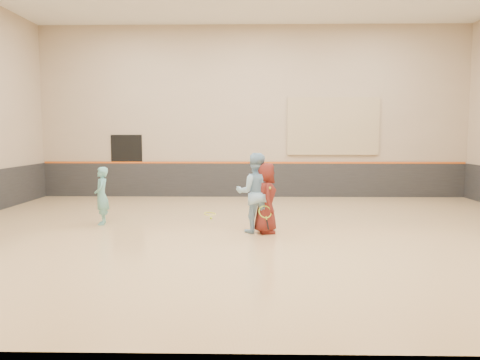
{
  "coord_description": "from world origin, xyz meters",
  "views": [
    {
      "loc": [
        -0.13,
        -10.56,
        2.24
      ],
      "look_at": [
        -0.35,
        0.4,
        1.15
      ],
      "focal_mm": 35.0,
      "sensor_mm": 36.0,
      "label": 1
    }
  ],
  "objects_px": {
    "instructor": "(255,193)",
    "young_man": "(265,198)",
    "girl": "(102,196)",
    "spare_racket": "(210,212)"
  },
  "relations": [
    {
      "from": "instructor",
      "to": "spare_racket",
      "type": "distance_m",
      "value": 2.76
    },
    {
      "from": "instructor",
      "to": "young_man",
      "type": "distance_m",
      "value": 0.26
    },
    {
      "from": "instructor",
      "to": "young_man",
      "type": "height_order",
      "value": "instructor"
    },
    {
      "from": "instructor",
      "to": "young_man",
      "type": "bearing_deg",
      "value": 164.42
    },
    {
      "from": "girl",
      "to": "young_man",
      "type": "distance_m",
      "value": 4.12
    },
    {
      "from": "girl",
      "to": "spare_racket",
      "type": "distance_m",
      "value": 3.01
    },
    {
      "from": "young_man",
      "to": "spare_racket",
      "type": "height_order",
      "value": "young_man"
    },
    {
      "from": "young_man",
      "to": "instructor",
      "type": "bearing_deg",
      "value": 67.83
    },
    {
      "from": "instructor",
      "to": "spare_racket",
      "type": "height_order",
      "value": "instructor"
    },
    {
      "from": "instructor",
      "to": "spare_racket",
      "type": "relative_size",
      "value": 2.41
    }
  ]
}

